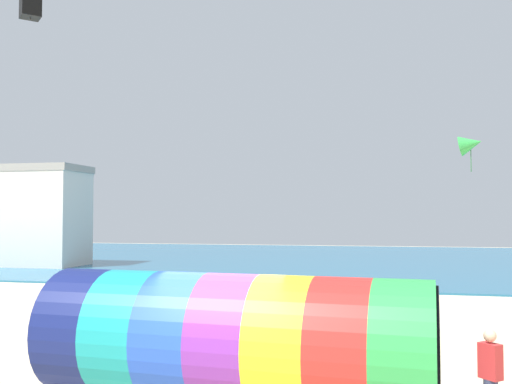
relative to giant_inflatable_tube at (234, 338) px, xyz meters
name	(u,v)px	position (x,y,z in m)	size (l,w,h in m)	color
sea	(346,259)	(-0.23, 36.63, -1.19)	(120.00, 40.00, 0.10)	#236084
giant_inflatable_tube	(234,338)	(0.00, 0.00, 0.00)	(7.69, 3.06, 2.49)	navy
kite_handler	(491,377)	(4.59, -0.18, -0.40)	(0.41, 0.41, 1.65)	#383D56
kite_green_delta	(471,144)	(6.34, 14.04, 5.33)	(1.18, 1.08, 1.65)	green
promenade_building	(14,216)	(-23.10, 25.32, 2.35)	(10.49, 4.13, 7.17)	silver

